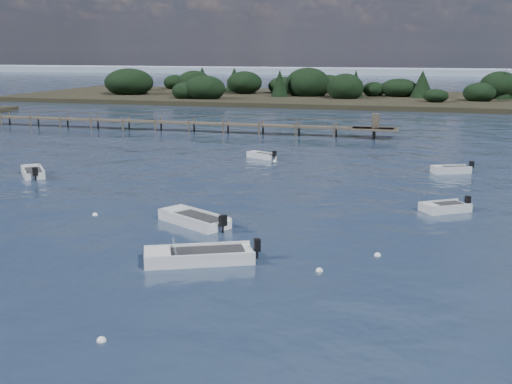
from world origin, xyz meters
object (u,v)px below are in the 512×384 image
(tender_far_grey, at_px, (33,174))
(dinghy_mid_grey, at_px, (194,221))
(dinghy_extra_a, at_px, (445,209))
(tender_far_white, at_px, (261,156))
(jetty, at_px, (158,122))
(tender_far_grey_b, at_px, (451,171))
(dinghy_mid_white_a, at_px, (199,258))

(tender_far_grey, bearing_deg, dinghy_mid_grey, -29.59)
(dinghy_extra_a, height_order, tender_far_grey, tender_far_grey)
(dinghy_mid_grey, bearing_deg, tender_far_white, 95.58)
(tender_far_grey, bearing_deg, jetty, 95.05)
(tender_far_grey_b, bearing_deg, dinghy_extra_a, -92.38)
(tender_far_white, distance_m, dinghy_extra_a, 22.07)
(dinghy_mid_grey, distance_m, tender_far_white, 22.44)
(dinghy_mid_grey, bearing_deg, dinghy_extra_a, 26.68)
(tender_far_white, relative_size, jetty, 0.05)
(tender_far_grey_b, bearing_deg, dinghy_mid_grey, -125.55)
(dinghy_mid_white_a, distance_m, dinghy_extra_a, 16.80)
(tender_far_grey_b, xyz_separation_m, tender_far_grey, (-30.88, -10.01, 0.02))
(tender_far_grey_b, distance_m, jetty, 38.39)
(tender_far_grey_b, height_order, jetty, jetty)
(dinghy_mid_grey, bearing_deg, dinghy_mid_white_a, -67.02)
(tender_far_grey, bearing_deg, dinghy_mid_white_a, -38.74)
(dinghy_mid_grey, distance_m, dinghy_extra_a, 15.07)
(dinghy_mid_white_a, height_order, jetty, jetty)
(tender_far_white, bearing_deg, tender_far_grey, -139.07)
(tender_far_grey_b, relative_size, jetty, 0.05)
(dinghy_mid_white_a, height_order, tender_far_grey_b, dinghy_mid_white_a)
(dinghy_extra_a, height_order, jetty, jetty)
(dinghy_mid_white_a, height_order, dinghy_extra_a, dinghy_mid_white_a)
(tender_far_grey_b, bearing_deg, tender_far_white, 170.38)
(dinghy_extra_a, xyz_separation_m, jetty, (-32.90, 31.69, 0.84))
(jetty, bearing_deg, dinghy_mid_white_a, -63.69)
(dinghy_mid_white_a, height_order, tender_far_grey, tender_far_grey)
(dinghy_mid_white_a, relative_size, dinghy_extra_a, 1.68)
(dinghy_extra_a, distance_m, jetty, 45.68)
(tender_far_grey_b, distance_m, tender_far_grey, 32.46)
(dinghy_mid_white_a, relative_size, tender_far_grey, 1.45)
(tender_far_white, height_order, dinghy_extra_a, dinghy_extra_a)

